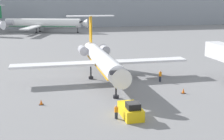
% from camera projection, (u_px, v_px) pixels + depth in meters
% --- Properties ---
extents(ground_plane, '(600.00, 600.00, 0.00)m').
position_uv_depth(ground_plane, '(131.00, 117.00, 35.81)').
color(ground_plane, slate).
extents(terminal_building, '(180.00, 16.80, 16.89)m').
position_uv_depth(terminal_building, '(59.00, 8.00, 147.69)').
color(terminal_building, '#8C939E').
rests_on(terminal_building, ground).
extents(airplane_main, '(29.45, 26.07, 10.00)m').
position_uv_depth(airplane_main, '(101.00, 59.00, 51.75)').
color(airplane_main, white).
rests_on(airplane_main, ground).
extents(pushback_tug, '(2.05, 4.37, 1.98)m').
position_uv_depth(pushback_tug, '(131.00, 110.00, 35.81)').
color(pushback_tug, yellow).
rests_on(pushback_tug, ground).
extents(worker_near_tug, '(0.40, 0.24, 1.63)m').
position_uv_depth(worker_near_tug, '(116.00, 112.00, 35.16)').
color(worker_near_tug, '#232838').
rests_on(worker_near_tug, ground).
extents(worker_by_wing, '(0.40, 0.26, 1.86)m').
position_uv_depth(worker_by_wing, '(160.00, 76.00, 50.79)').
color(worker_by_wing, '#232838').
rests_on(worker_by_wing, ground).
extents(traffic_cone_left, '(0.57, 0.57, 0.69)m').
position_uv_depth(traffic_cone_left, '(41.00, 102.00, 39.90)').
color(traffic_cone_left, black).
rests_on(traffic_cone_left, ground).
extents(traffic_cone_right, '(0.60, 0.60, 0.77)m').
position_uv_depth(traffic_cone_right, '(183.00, 91.00, 44.61)').
color(traffic_cone_right, black).
rests_on(traffic_cone_right, ground).
extents(airplane_parked_far_left, '(36.27, 34.60, 10.58)m').
position_uv_depth(airplane_parked_far_left, '(41.00, 23.00, 122.32)').
color(airplane_parked_far_left, white).
rests_on(airplane_parked_far_left, ground).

